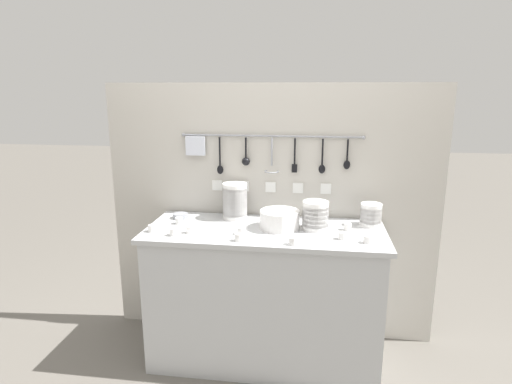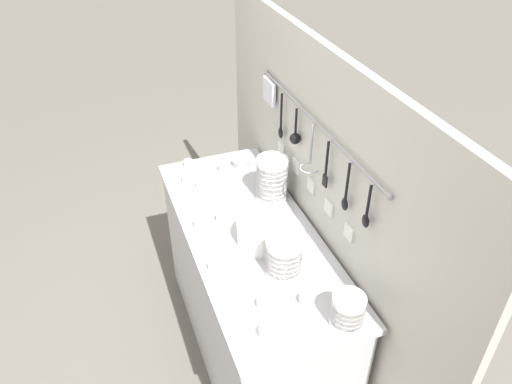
{
  "view_description": "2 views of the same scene",
  "coord_description": "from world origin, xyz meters",
  "views": [
    {
      "loc": [
        0.3,
        -2.54,
        1.77
      ],
      "look_at": [
        -0.06,
        0.02,
        1.14
      ],
      "focal_mm": 30.0,
      "sensor_mm": 36.0,
      "label": 1
    },
    {
      "loc": [
        1.77,
        -0.63,
        2.5
      ],
      "look_at": [
        -0.02,
        0.04,
        1.12
      ],
      "focal_mm": 35.0,
      "sensor_mm": 36.0,
      "label": 2
    }
  ],
  "objects": [
    {
      "name": "cup_front_right",
      "position": [
        -0.13,
        -0.23,
        0.92
      ],
      "size": [
        0.05,
        0.05,
        0.04
      ],
      "color": "white",
      "rests_on": "counter"
    },
    {
      "name": "counter",
      "position": [
        0.0,
        0.0,
        0.45
      ],
      "size": [
        1.5,
        0.62,
        0.9
      ],
      "color": "#B7BABC",
      "rests_on": "ground"
    },
    {
      "name": "steel_mixing_bowl",
      "position": [
        -0.6,
        0.16,
        0.92
      ],
      "size": [
        0.1,
        0.1,
        0.03
      ],
      "color": "#93969E",
      "rests_on": "counter"
    },
    {
      "name": "bowl_stack_wide_centre",
      "position": [
        -0.23,
        0.21,
        1.02
      ],
      "size": [
        0.17,
        0.17,
        0.24
      ],
      "color": "white",
      "rests_on": "counter"
    },
    {
      "name": "cup_back_left",
      "position": [
        0.61,
        -0.16,
        0.92
      ],
      "size": [
        0.05,
        0.05,
        0.04
      ],
      "color": "white",
      "rests_on": "counter"
    },
    {
      "name": "cup_edge_near",
      "position": [
        -0.45,
        -0.13,
        0.92
      ],
      "size": [
        0.05,
        0.05,
        0.04
      ],
      "color": "white",
      "rests_on": "counter"
    },
    {
      "name": "cup_beside_plates",
      "position": [
        0.47,
        -0.12,
        0.92
      ],
      "size": [
        0.05,
        0.05,
        0.04
      ],
      "color": "white",
      "rests_on": "counter"
    },
    {
      "name": "cup_back_right",
      "position": [
        -0.69,
        -0.14,
        0.92
      ],
      "size": [
        0.05,
        0.05,
        0.04
      ],
      "color": "white",
      "rests_on": "counter"
    },
    {
      "name": "ground_plane",
      "position": [
        0.0,
        0.0,
        0.0
      ],
      "size": [
        20.0,
        20.0,
        0.0
      ],
      "primitive_type": "plane",
      "color": "#666059"
    },
    {
      "name": "cup_by_caddy",
      "position": [
        -0.57,
        0.04,
        0.92
      ],
      "size": [
        0.05,
        0.05,
        0.04
      ],
      "color": "white",
      "rests_on": "counter"
    },
    {
      "name": "bowl_stack_tall_left",
      "position": [
        0.66,
        0.17,
        0.97
      ],
      "size": [
        0.13,
        0.13,
        0.15
      ],
      "color": "white",
      "rests_on": "counter"
    },
    {
      "name": "cup_front_left",
      "position": [
        0.51,
        0.06,
        0.92
      ],
      "size": [
        0.05,
        0.05,
        0.04
      ],
      "color": "white",
      "rests_on": "counter"
    },
    {
      "name": "cup_edge_far",
      "position": [
        -0.13,
        -0.11,
        0.92
      ],
      "size": [
        0.05,
        0.05,
        0.04
      ],
      "color": "white",
      "rests_on": "counter"
    },
    {
      "name": "cup_mid_row",
      "position": [
        0.19,
        -0.24,
        0.92
      ],
      "size": [
        0.05,
        0.05,
        0.04
      ],
      "color": "white",
      "rests_on": "counter"
    },
    {
      "name": "bowl_stack_nested_right",
      "position": [
        0.31,
        0.04,
        0.99
      ],
      "size": [
        0.16,
        0.16,
        0.18
      ],
      "color": "white",
      "rests_on": "counter"
    },
    {
      "name": "plate_stack",
      "position": [
        0.09,
        0.03,
        0.96
      ],
      "size": [
        0.25,
        0.25,
        0.12
      ],
      "color": "white",
      "rests_on": "counter"
    },
    {
      "name": "back_wall",
      "position": [
        -0.0,
        0.34,
        0.9
      ],
      "size": [
        2.3,
        0.11,
        1.8
      ],
      "color": "#BCB7AD",
      "rests_on": "ground"
    },
    {
      "name": "cup_centre",
      "position": [
        -0.53,
        -0.19,
        0.92
      ],
      "size": [
        0.05,
        0.05,
        0.04
      ],
      "color": "white",
      "rests_on": "counter"
    }
  ]
}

